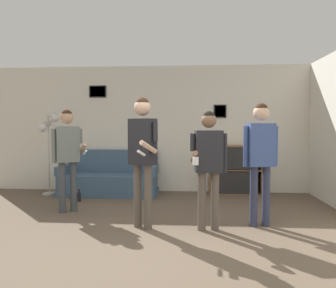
{
  "coord_description": "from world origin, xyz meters",
  "views": [
    {
      "loc": [
        0.44,
        -3.35,
        1.4
      ],
      "look_at": [
        0.06,
        1.84,
        1.13
      ],
      "focal_mm": 35.0,
      "sensor_mm": 36.0,
      "label": 1
    }
  ],
  "objects_px": {
    "person_player_foreground_left": "(67,149)",
    "bottle_on_floor": "(79,197)",
    "couch": "(109,180)",
    "person_player_foreground_center": "(142,147)",
    "bookshelf": "(235,170)",
    "person_watcher_holding_cup": "(209,158)",
    "person_spectator_near_bookshelf": "(261,151)",
    "floor_lamp": "(48,135)"
  },
  "relations": [
    {
      "from": "person_player_foreground_left",
      "to": "bottle_on_floor",
      "type": "xyz_separation_m",
      "value": [
        -0.08,
        0.75,
        -0.94
      ]
    },
    {
      "from": "couch",
      "to": "person_player_foreground_center",
      "type": "distance_m",
      "value": 2.58
    },
    {
      "from": "bookshelf",
      "to": "bottle_on_floor",
      "type": "xyz_separation_m",
      "value": [
        -3.01,
        -0.91,
        -0.41
      ]
    },
    {
      "from": "person_watcher_holding_cup",
      "to": "bookshelf",
      "type": "bearing_deg",
      "value": 74.58
    },
    {
      "from": "bottle_on_floor",
      "to": "person_player_foreground_center",
      "type": "bearing_deg",
      "value": -46.35
    },
    {
      "from": "person_player_foreground_center",
      "to": "person_spectator_near_bookshelf",
      "type": "height_order",
      "value": "person_player_foreground_center"
    },
    {
      "from": "bottle_on_floor",
      "to": "person_watcher_holding_cup",
      "type": "bearing_deg",
      "value": -33.45
    },
    {
      "from": "couch",
      "to": "bottle_on_floor",
      "type": "relative_size",
      "value": 8.65
    },
    {
      "from": "person_watcher_holding_cup",
      "to": "person_spectator_near_bookshelf",
      "type": "distance_m",
      "value": 0.78
    },
    {
      "from": "person_player_foreground_center",
      "to": "bottle_on_floor",
      "type": "relative_size",
      "value": 7.76
    },
    {
      "from": "couch",
      "to": "bottle_on_floor",
      "type": "xyz_separation_m",
      "value": [
        -0.4,
        -0.71,
        -0.2
      ]
    },
    {
      "from": "bookshelf",
      "to": "floor_lamp",
      "type": "xyz_separation_m",
      "value": [
        -3.84,
        -0.32,
        0.73
      ]
    },
    {
      "from": "floor_lamp",
      "to": "person_player_foreground_left",
      "type": "relative_size",
      "value": 0.99
    },
    {
      "from": "bookshelf",
      "to": "person_watcher_holding_cup",
      "type": "bearing_deg",
      "value": -105.42
    },
    {
      "from": "couch",
      "to": "person_watcher_holding_cup",
      "type": "bearing_deg",
      "value": -49.4
    },
    {
      "from": "floor_lamp",
      "to": "person_player_foreground_center",
      "type": "bearing_deg",
      "value": -42.7
    },
    {
      "from": "couch",
      "to": "person_watcher_holding_cup",
      "type": "relative_size",
      "value": 1.25
    },
    {
      "from": "floor_lamp",
      "to": "person_player_foreground_left",
      "type": "xyz_separation_m",
      "value": [
        0.92,
        -1.34,
        -0.2
      ]
    },
    {
      "from": "person_watcher_holding_cup",
      "to": "bottle_on_floor",
      "type": "height_order",
      "value": "person_watcher_holding_cup"
    },
    {
      "from": "floor_lamp",
      "to": "person_watcher_holding_cup",
      "type": "xyz_separation_m",
      "value": [
        3.17,
        -2.13,
        -0.25
      ]
    },
    {
      "from": "floor_lamp",
      "to": "couch",
      "type": "bearing_deg",
      "value": 5.75
    },
    {
      "from": "bookshelf",
      "to": "person_player_foreground_left",
      "type": "distance_m",
      "value": 3.4
    },
    {
      "from": "bookshelf",
      "to": "person_player_foreground_center",
      "type": "relative_size",
      "value": 0.6
    },
    {
      "from": "couch",
      "to": "person_player_foreground_center",
      "type": "height_order",
      "value": "person_player_foreground_center"
    },
    {
      "from": "couch",
      "to": "person_player_foreground_left",
      "type": "xyz_separation_m",
      "value": [
        -0.32,
        -1.46,
        0.74
      ]
    },
    {
      "from": "person_player_foreground_left",
      "to": "person_watcher_holding_cup",
      "type": "bearing_deg",
      "value": -19.41
    },
    {
      "from": "bookshelf",
      "to": "person_player_foreground_left",
      "type": "height_order",
      "value": "person_player_foreground_left"
    },
    {
      "from": "person_player_foreground_left",
      "to": "bottle_on_floor",
      "type": "height_order",
      "value": "person_player_foreground_left"
    },
    {
      "from": "floor_lamp",
      "to": "person_spectator_near_bookshelf",
      "type": "relative_size",
      "value": 0.96
    },
    {
      "from": "floor_lamp",
      "to": "bookshelf",
      "type": "bearing_deg",
      "value": 4.74
    },
    {
      "from": "person_player_foreground_center",
      "to": "bottle_on_floor",
      "type": "xyz_separation_m",
      "value": [
        -1.43,
        1.5,
        -1.03
      ]
    },
    {
      "from": "person_player_foreground_left",
      "to": "person_spectator_near_bookshelf",
      "type": "relative_size",
      "value": 0.97
    },
    {
      "from": "person_player_foreground_center",
      "to": "person_player_foreground_left",
      "type": "bearing_deg",
      "value": 150.83
    },
    {
      "from": "bookshelf",
      "to": "person_player_foreground_left",
      "type": "bearing_deg",
      "value": -150.5
    },
    {
      "from": "person_watcher_holding_cup",
      "to": "bottle_on_floor",
      "type": "bearing_deg",
      "value": 146.55
    },
    {
      "from": "person_watcher_holding_cup",
      "to": "person_spectator_near_bookshelf",
      "type": "height_order",
      "value": "person_spectator_near_bookshelf"
    },
    {
      "from": "person_player_foreground_center",
      "to": "person_watcher_holding_cup",
      "type": "bearing_deg",
      "value": -2.5
    },
    {
      "from": "couch",
      "to": "bookshelf",
      "type": "xyz_separation_m",
      "value": [
        2.61,
        0.19,
        0.21
      ]
    },
    {
      "from": "bookshelf",
      "to": "person_spectator_near_bookshelf",
      "type": "relative_size",
      "value": 0.62
    },
    {
      "from": "floor_lamp",
      "to": "person_player_foreground_center",
      "type": "relative_size",
      "value": 0.92
    },
    {
      "from": "couch",
      "to": "person_watcher_holding_cup",
      "type": "height_order",
      "value": "person_watcher_holding_cup"
    },
    {
      "from": "person_spectator_near_bookshelf",
      "to": "bottle_on_floor",
      "type": "relative_size",
      "value": 7.45
    }
  ]
}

